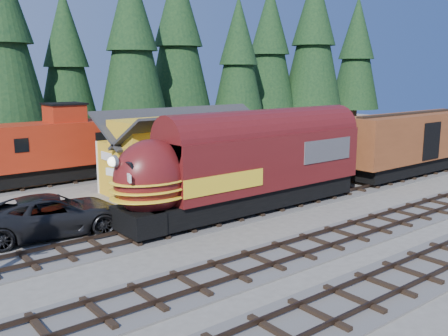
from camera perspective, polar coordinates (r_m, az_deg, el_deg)
ground at (r=26.23m, az=11.12°, el=-6.36°), size 120.00×120.00×0.00m
track_siding at (r=36.29m, az=16.56°, el=-1.71°), size 68.00×3.20×0.33m
track_spur at (r=36.11m, az=-22.87°, el=-2.18°), size 32.00×3.20×0.33m
depot at (r=33.15m, az=-2.65°, el=2.68°), size 12.80×7.00×5.30m
conifer_backdrop at (r=48.93m, az=-5.11°, el=13.73°), size 79.10×21.88×17.22m
locomotive at (r=26.94m, az=1.98°, el=-0.18°), size 15.82×3.14×4.30m
boxcar at (r=39.87m, az=20.74°, el=2.87°), size 13.84×2.97×4.35m
caboose at (r=36.50m, az=-18.92°, el=2.23°), size 9.94×2.88×5.17m
pickup_truck_a at (r=25.32m, az=-18.95°, el=-5.07°), size 7.45×4.32×1.95m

